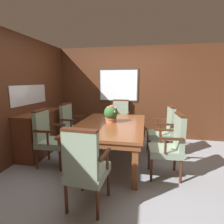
% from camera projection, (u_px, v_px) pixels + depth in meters
% --- Properties ---
extents(ground_plane, '(14.00, 14.00, 0.00)m').
position_uv_depth(ground_plane, '(110.00, 166.00, 3.23)').
color(ground_plane, '#93969E').
extents(wall_back, '(7.20, 0.08, 2.45)m').
position_uv_depth(wall_back, '(123.00, 93.00, 4.83)').
color(wall_back, '#4C2816').
rests_on(wall_back, ground_plane).
extents(wall_left, '(0.08, 7.20, 2.45)m').
position_uv_depth(wall_left, '(18.00, 98.00, 3.36)').
color(wall_left, '#4C2816').
rests_on(wall_left, ground_plane).
extents(dining_table, '(1.28, 1.95, 0.74)m').
position_uv_depth(dining_table, '(111.00, 128.00, 3.38)').
color(dining_table, brown).
rests_on(dining_table, ground_plane).
extents(chair_right_near, '(0.54, 0.53, 1.05)m').
position_uv_depth(chair_right_near, '(170.00, 144.00, 2.80)').
color(chair_right_near, '#472314').
rests_on(chair_right_near, ground_plane).
extents(chair_head_near, '(0.53, 0.54, 1.05)m').
position_uv_depth(chair_head_near, '(85.00, 166.00, 2.07)').
color(chair_head_near, '#472314').
rests_on(chair_head_near, ground_plane).
extents(chair_left_near, '(0.51, 0.51, 1.05)m').
position_uv_depth(chair_left_near, '(49.00, 136.00, 3.18)').
color(chair_left_near, '#472314').
rests_on(chair_left_near, ground_plane).
extents(chair_head_far, '(0.50, 0.51, 1.05)m').
position_uv_depth(chair_head_far, '(120.00, 118.00, 4.71)').
color(chair_head_far, '#472314').
rests_on(chair_head_far, ground_plane).
extents(chair_left_far, '(0.54, 0.53, 1.05)m').
position_uv_depth(chair_left_far, '(71.00, 124.00, 4.03)').
color(chair_left_far, '#472314').
rests_on(chair_left_far, ground_plane).
extents(chair_right_far, '(0.54, 0.53, 1.05)m').
position_uv_depth(chair_right_far, '(164.00, 129.00, 3.65)').
color(chair_right_far, '#472314').
rests_on(chair_right_far, ground_plane).
extents(potted_plant, '(0.27, 0.28, 0.35)m').
position_uv_depth(potted_plant, '(111.00, 114.00, 3.45)').
color(potted_plant, '#B2603D').
rests_on(potted_plant, dining_table).
extents(sideboard_cabinet, '(0.43, 1.23, 0.91)m').
position_uv_depth(sideboard_cabinet, '(41.00, 133.00, 3.75)').
color(sideboard_cabinet, brown).
rests_on(sideboard_cabinet, ground_plane).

